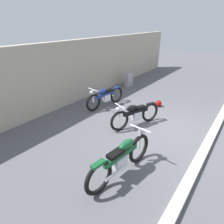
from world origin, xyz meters
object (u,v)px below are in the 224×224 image
motorcycle_black (135,114)px  motorcycle_blue (105,97)px  helmet (158,103)px  stone_marker (129,80)px  motorcycle_green (122,158)px

motorcycle_black → motorcycle_blue: size_ratio=0.93×
helmet → motorcycle_black: (-2.09, -0.05, 0.30)m
helmet → motorcycle_black: size_ratio=0.14×
stone_marker → motorcycle_blue: bearing=-167.1°
helmet → motorcycle_black: 2.11m
motorcycle_black → motorcycle_green: bearing=45.4°
stone_marker → helmet: 3.11m
helmet → motorcycle_blue: 2.27m
motorcycle_green → motorcycle_blue: 4.21m
motorcycle_black → motorcycle_blue: bearing=-89.6°
motorcycle_black → helmet: bearing=-155.8°
stone_marker → motorcycle_green: bearing=-150.2°
motorcycle_green → motorcycle_blue: motorcycle_green is taller
helmet → motorcycle_green: size_ratio=0.12×
motorcycle_green → motorcycle_black: bearing=29.1°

